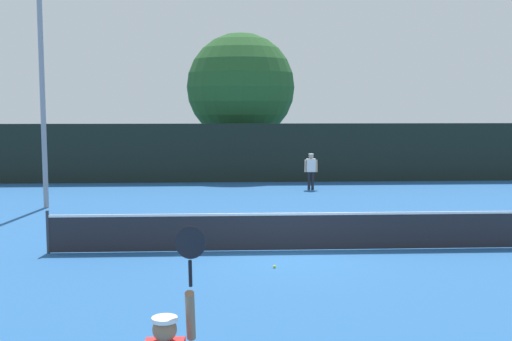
% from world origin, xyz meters
% --- Properties ---
extents(ground_plane, '(120.00, 120.00, 0.00)m').
position_xyz_m(ground_plane, '(0.00, 0.00, 0.00)').
color(ground_plane, '#235693').
extents(tennis_net, '(12.05, 0.08, 1.07)m').
position_xyz_m(tennis_net, '(0.00, 0.00, 0.51)').
color(tennis_net, '#232328').
rests_on(tennis_net, ground).
extents(perimeter_fence, '(38.72, 0.12, 2.76)m').
position_xyz_m(perimeter_fence, '(0.00, 14.17, 1.38)').
color(perimeter_fence, black).
rests_on(perimeter_fence, ground).
extents(player_receiving, '(0.57, 0.23, 1.55)m').
position_xyz_m(player_receiving, '(2.09, 11.37, 0.94)').
color(player_receiving, white).
rests_on(player_receiving, ground).
extents(tennis_ball, '(0.07, 0.07, 0.07)m').
position_xyz_m(tennis_ball, '(-0.51, -1.70, 0.03)').
color(tennis_ball, '#CCE033').
rests_on(tennis_ball, ground).
extents(light_pole, '(1.18, 0.28, 9.75)m').
position_xyz_m(light_pole, '(-7.98, 7.07, 5.45)').
color(light_pole, gray).
rests_on(light_pole, ground).
extents(large_tree, '(5.61, 5.61, 7.35)m').
position_xyz_m(large_tree, '(-0.75, 17.65, 4.53)').
color(large_tree, brown).
rests_on(large_tree, ground).
extents(parked_car_near, '(2.35, 4.38, 1.69)m').
position_xyz_m(parked_car_near, '(-7.97, 22.59, 0.78)').
color(parked_car_near, black).
rests_on(parked_car_near, ground).
extents(parked_car_mid, '(2.44, 4.41, 1.69)m').
position_xyz_m(parked_car_mid, '(-2.69, 19.81, 0.78)').
color(parked_car_mid, white).
rests_on(parked_car_mid, ground).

